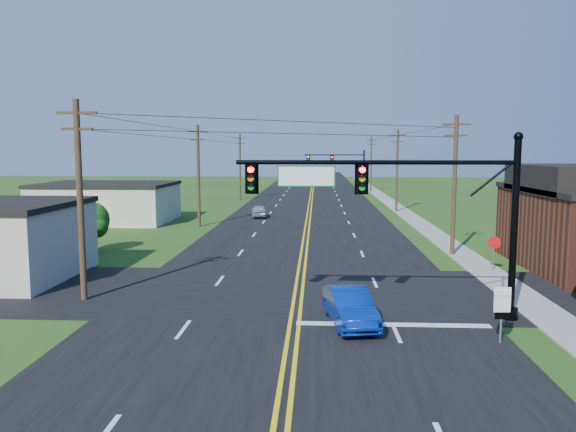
# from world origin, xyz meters

# --- Properties ---
(ground) EXTENTS (260.00, 260.00, 0.00)m
(ground) POSITION_xyz_m (0.00, 0.00, 0.00)
(ground) COLOR #1C4212
(ground) RESTS_ON ground
(road_main) EXTENTS (16.00, 220.00, 0.04)m
(road_main) POSITION_xyz_m (0.00, 50.00, 0.02)
(road_main) COLOR black
(road_main) RESTS_ON ground
(road_cross) EXTENTS (70.00, 10.00, 0.04)m
(road_cross) POSITION_xyz_m (0.00, 12.00, 0.02)
(road_cross) COLOR black
(road_cross) RESTS_ON ground
(sidewalk) EXTENTS (2.00, 160.00, 0.08)m
(sidewalk) POSITION_xyz_m (10.50, 40.00, 0.04)
(sidewalk) COLOR gray
(sidewalk) RESTS_ON ground
(signal_mast_main) EXTENTS (11.30, 0.60, 7.48)m
(signal_mast_main) POSITION_xyz_m (4.34, 8.00, 4.75)
(signal_mast_main) COLOR black
(signal_mast_main) RESTS_ON ground
(signal_mast_far) EXTENTS (10.98, 0.60, 7.48)m
(signal_mast_far) POSITION_xyz_m (4.44, 80.00, 4.55)
(signal_mast_far) COLOR black
(signal_mast_far) RESTS_ON ground
(cream_bldg_far) EXTENTS (12.20, 9.20, 3.70)m
(cream_bldg_far) POSITION_xyz_m (-19.00, 38.00, 1.86)
(cream_bldg_far) COLOR beige
(cream_bldg_far) RESTS_ON ground
(utility_pole_left_a) EXTENTS (1.80, 0.28, 9.00)m
(utility_pole_left_a) POSITION_xyz_m (-9.50, 10.00, 4.72)
(utility_pole_left_a) COLOR #3A2D1A
(utility_pole_left_a) RESTS_ON ground
(utility_pole_left_b) EXTENTS (1.80, 0.28, 9.00)m
(utility_pole_left_b) POSITION_xyz_m (-9.50, 35.00, 4.72)
(utility_pole_left_b) COLOR #3A2D1A
(utility_pole_left_b) RESTS_ON ground
(utility_pole_left_c) EXTENTS (1.80, 0.28, 9.00)m
(utility_pole_left_c) POSITION_xyz_m (-9.50, 62.00, 4.72)
(utility_pole_left_c) COLOR #3A2D1A
(utility_pole_left_c) RESTS_ON ground
(utility_pole_right_a) EXTENTS (1.80, 0.28, 9.00)m
(utility_pole_right_a) POSITION_xyz_m (9.80, 22.00, 4.72)
(utility_pole_right_a) COLOR #3A2D1A
(utility_pole_right_a) RESTS_ON ground
(utility_pole_right_b) EXTENTS (1.80, 0.28, 9.00)m
(utility_pole_right_b) POSITION_xyz_m (9.80, 48.00, 4.72)
(utility_pole_right_b) COLOR #3A2D1A
(utility_pole_right_b) RESTS_ON ground
(utility_pole_right_c) EXTENTS (1.80, 0.28, 9.00)m
(utility_pole_right_c) POSITION_xyz_m (9.80, 78.00, 4.72)
(utility_pole_right_c) COLOR #3A2D1A
(utility_pole_right_c) RESTS_ON ground
(tree_right_back) EXTENTS (3.00, 3.00, 4.10)m
(tree_right_back) POSITION_xyz_m (16.00, 26.00, 2.60)
(tree_right_back) COLOR #3A2D1A
(tree_right_back) RESTS_ON ground
(tree_left) EXTENTS (2.40, 2.40, 3.37)m
(tree_left) POSITION_xyz_m (-14.00, 22.00, 2.16)
(tree_left) COLOR #3A2D1A
(tree_left) RESTS_ON ground
(blue_car) EXTENTS (2.15, 4.42, 1.40)m
(blue_car) POSITION_xyz_m (2.33, 7.00, 0.70)
(blue_car) COLOR #072898
(blue_car) RESTS_ON ground
(distant_car) EXTENTS (1.93, 3.86, 1.26)m
(distant_car) POSITION_xyz_m (-4.82, 41.85, 0.63)
(distant_car) COLOR #B6B6BB
(distant_car) RESTS_ON ground
(route_sign) EXTENTS (0.59, 0.10, 2.37)m
(route_sign) POSITION_xyz_m (7.50, 5.10, 1.38)
(route_sign) COLOR slate
(route_sign) RESTS_ON ground
(stop_sign) EXTENTS (0.70, 0.29, 2.05)m
(stop_sign) POSITION_xyz_m (10.88, 16.98, 1.48)
(stop_sign) COLOR slate
(stop_sign) RESTS_ON ground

